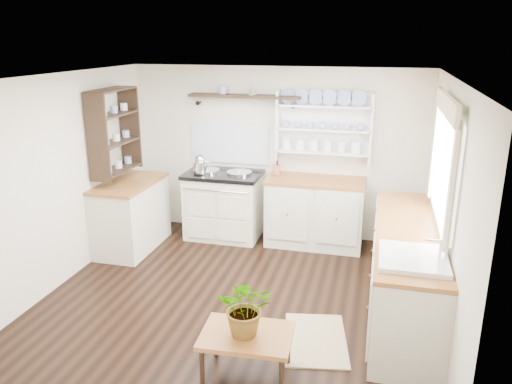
% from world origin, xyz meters
% --- Properties ---
extents(floor, '(4.00, 3.80, 0.01)m').
position_xyz_m(floor, '(0.00, 0.00, 0.00)').
color(floor, black).
rests_on(floor, ground).
extents(wall_back, '(4.00, 0.02, 2.30)m').
position_xyz_m(wall_back, '(0.00, 1.90, 1.15)').
color(wall_back, beige).
rests_on(wall_back, ground).
extents(wall_right, '(0.02, 3.80, 2.30)m').
position_xyz_m(wall_right, '(2.00, 0.00, 1.15)').
color(wall_right, beige).
rests_on(wall_right, ground).
extents(wall_left, '(0.02, 3.80, 2.30)m').
position_xyz_m(wall_left, '(-2.00, 0.00, 1.15)').
color(wall_left, beige).
rests_on(wall_left, ground).
extents(ceiling, '(4.00, 3.80, 0.01)m').
position_xyz_m(ceiling, '(0.00, 0.00, 2.30)').
color(ceiling, white).
rests_on(ceiling, wall_back).
extents(window, '(0.08, 1.55, 1.22)m').
position_xyz_m(window, '(1.95, 0.15, 1.56)').
color(window, white).
rests_on(window, wall_right).
extents(aga_cooker, '(1.02, 0.71, 0.94)m').
position_xyz_m(aga_cooker, '(-0.65, 1.57, 0.46)').
color(aga_cooker, silver).
rests_on(aga_cooker, floor).
extents(back_cabinets, '(1.27, 0.63, 0.90)m').
position_xyz_m(back_cabinets, '(0.60, 1.60, 0.46)').
color(back_cabinets, beige).
rests_on(back_cabinets, floor).
extents(right_cabinets, '(0.62, 2.43, 0.90)m').
position_xyz_m(right_cabinets, '(1.70, 0.10, 0.46)').
color(right_cabinets, beige).
rests_on(right_cabinets, floor).
extents(belfast_sink, '(0.55, 0.60, 0.45)m').
position_xyz_m(belfast_sink, '(1.70, -0.65, 0.80)').
color(belfast_sink, white).
rests_on(belfast_sink, right_cabinets).
extents(left_cabinets, '(0.62, 1.13, 0.90)m').
position_xyz_m(left_cabinets, '(-1.70, 0.90, 0.46)').
color(left_cabinets, beige).
rests_on(left_cabinets, floor).
extents(plate_rack, '(1.20, 0.22, 0.90)m').
position_xyz_m(plate_rack, '(0.65, 1.86, 1.56)').
color(plate_rack, white).
rests_on(plate_rack, wall_back).
extents(high_shelf, '(1.50, 0.29, 0.16)m').
position_xyz_m(high_shelf, '(-0.40, 1.78, 1.91)').
color(high_shelf, black).
rests_on(high_shelf, wall_back).
extents(left_shelving, '(0.28, 0.80, 1.05)m').
position_xyz_m(left_shelving, '(-1.84, 0.90, 1.55)').
color(left_shelving, black).
rests_on(left_shelving, wall_left).
extents(kettle, '(0.19, 0.19, 0.24)m').
position_xyz_m(kettle, '(-0.93, 1.45, 1.05)').
color(kettle, silver).
rests_on(kettle, aga_cooker).
extents(utensil_crock, '(0.11, 0.11, 0.13)m').
position_xyz_m(utensil_crock, '(0.06, 1.68, 0.97)').
color(utensil_crock, '#A8553D').
rests_on(utensil_crock, back_cabinets).
extents(center_table, '(0.76, 0.56, 0.39)m').
position_xyz_m(center_table, '(0.44, -1.26, 0.35)').
color(center_table, brown).
rests_on(center_table, floor).
extents(potted_plant, '(0.50, 0.46, 0.48)m').
position_xyz_m(potted_plant, '(0.44, -1.26, 0.63)').
color(potted_plant, '#3F7233').
rests_on(potted_plant, center_table).
extents(floor_rug, '(0.69, 0.93, 0.02)m').
position_xyz_m(floor_rug, '(0.92, -0.63, 0.01)').
color(floor_rug, olive).
rests_on(floor_rug, floor).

